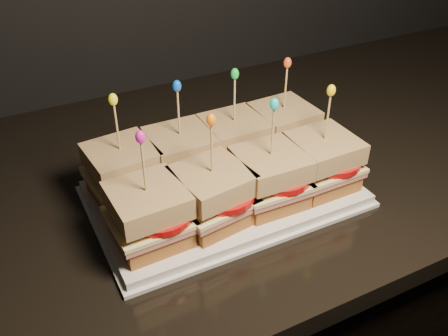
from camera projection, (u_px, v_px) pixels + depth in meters
name	position (u px, v px, depth m)	size (l,w,h in m)	color
granite_slab	(32.00, 223.00, 0.73)	(2.58, 0.67, 0.03)	black
platter	(224.00, 193.00, 0.74)	(0.38, 0.23, 0.02)	silver
platter_rim	(224.00, 197.00, 0.75)	(0.39, 0.24, 0.01)	silver
sandwich_0_bread_bot	(125.00, 187.00, 0.72)	(0.09, 0.09, 0.02)	brown
sandwich_0_ham	(124.00, 178.00, 0.71)	(0.10, 0.09, 0.01)	#C85C5E
sandwich_0_cheese	(123.00, 174.00, 0.71)	(0.10, 0.09, 0.01)	#F7E89A
sandwich_0_tomato	(132.00, 170.00, 0.70)	(0.09, 0.09, 0.01)	#B90C0D
sandwich_0_bread_top	(121.00, 158.00, 0.69)	(0.09, 0.09, 0.03)	brown
sandwich_0_pick	(117.00, 130.00, 0.67)	(0.00, 0.00, 0.09)	tan
sandwich_0_frill	(113.00, 99.00, 0.64)	(0.01, 0.01, 0.02)	#F6F214
sandwich_1_bread_bot	(182.00, 171.00, 0.75)	(0.09, 0.09, 0.02)	brown
sandwich_1_ham	(181.00, 163.00, 0.74)	(0.10, 0.09, 0.01)	#C85C5E
sandwich_1_cheese	(181.00, 159.00, 0.74)	(0.10, 0.09, 0.01)	#F7E89A
sandwich_1_tomato	(190.00, 154.00, 0.74)	(0.09, 0.09, 0.01)	#B90C0D
sandwich_1_bread_top	(180.00, 143.00, 0.72)	(0.09, 0.09, 0.03)	brown
sandwich_1_pick	(179.00, 115.00, 0.70)	(0.00, 0.00, 0.09)	tan
sandwich_1_frill	(177.00, 86.00, 0.67)	(0.01, 0.01, 0.02)	blue
sandwich_2_bread_bot	(234.00, 157.00, 0.79)	(0.09, 0.09, 0.02)	brown
sandwich_2_ham	(234.00, 148.00, 0.78)	(0.10, 0.09, 0.01)	#C85C5E
sandwich_2_cheese	(234.00, 144.00, 0.77)	(0.10, 0.09, 0.01)	#F7E89A
sandwich_2_tomato	(243.00, 140.00, 0.77)	(0.09, 0.09, 0.01)	#B90C0D
sandwich_2_bread_top	(234.00, 129.00, 0.76)	(0.09, 0.09, 0.03)	brown
sandwich_2_pick	(234.00, 102.00, 0.73)	(0.00, 0.00, 0.09)	tan
sandwich_2_frill	(235.00, 74.00, 0.71)	(0.01, 0.01, 0.02)	green
sandwich_3_bread_bot	(281.00, 144.00, 0.82)	(0.09, 0.09, 0.02)	brown
sandwich_3_ham	(282.00, 135.00, 0.81)	(0.10, 0.09, 0.01)	#C85C5E
sandwich_3_cheese	(282.00, 131.00, 0.81)	(0.10, 0.09, 0.01)	#F7E89A
sandwich_3_tomato	(291.00, 127.00, 0.80)	(0.09, 0.09, 0.01)	#B90C0D
sandwich_3_bread_top	(283.00, 116.00, 0.79)	(0.09, 0.09, 0.03)	brown
sandwich_3_pick	(285.00, 90.00, 0.77)	(0.00, 0.00, 0.09)	tan
sandwich_3_frill	(288.00, 63.00, 0.74)	(0.01, 0.01, 0.02)	#EC4521
sandwich_4_bread_bot	(151.00, 231.00, 0.64)	(0.09, 0.09, 0.02)	brown
sandwich_4_ham	(150.00, 221.00, 0.63)	(0.10, 0.09, 0.01)	#C85C5E
sandwich_4_cheese	(149.00, 217.00, 0.63)	(0.10, 0.09, 0.01)	#F7E89A
sandwich_4_tomato	(159.00, 212.00, 0.62)	(0.09, 0.09, 0.01)	#B90C0D
sandwich_4_bread_top	(147.00, 200.00, 0.61)	(0.09, 0.09, 0.03)	brown
sandwich_4_pick	(144.00, 170.00, 0.59)	(0.00, 0.00, 0.09)	tan
sandwich_4_frill	(140.00, 137.00, 0.56)	(0.01, 0.01, 0.02)	#CE1C97
sandwich_5_bread_bot	(213.00, 211.00, 0.68)	(0.09, 0.09, 0.02)	brown
sandwich_5_ham	(212.00, 202.00, 0.67)	(0.10, 0.09, 0.01)	#C85C5E
sandwich_5_cheese	(212.00, 198.00, 0.66)	(0.10, 0.09, 0.01)	#F7E89A
sandwich_5_tomato	(222.00, 193.00, 0.66)	(0.09, 0.09, 0.01)	#B90C0D
sandwich_5_bread_top	(212.00, 181.00, 0.65)	(0.09, 0.09, 0.03)	brown
sandwich_5_pick	(212.00, 152.00, 0.62)	(0.00, 0.00, 0.09)	tan
sandwich_5_frill	(211.00, 120.00, 0.60)	(0.01, 0.01, 0.02)	orange
sandwich_6_bread_bot	(269.00, 193.00, 0.71)	(0.09, 0.09, 0.02)	brown
sandwich_6_ham	(269.00, 184.00, 0.70)	(0.10, 0.09, 0.01)	#C85C5E
sandwich_6_cheese	(270.00, 180.00, 0.70)	(0.10, 0.09, 0.01)	#F7E89A
sandwich_6_tomato	(280.00, 175.00, 0.69)	(0.09, 0.09, 0.01)	#B90C0D
sandwich_6_bread_top	(271.00, 164.00, 0.68)	(0.09, 0.09, 0.03)	brown
sandwich_6_pick	(272.00, 135.00, 0.65)	(0.00, 0.00, 0.09)	tan
sandwich_6_frill	(274.00, 104.00, 0.63)	(0.01, 0.01, 0.02)	#0FCBB7
sandwich_7_bread_bot	(320.00, 177.00, 0.74)	(0.09, 0.09, 0.02)	brown
sandwich_7_ham	(321.00, 168.00, 0.73)	(0.10, 0.09, 0.01)	#C85C5E
sandwich_7_cheese	(322.00, 164.00, 0.73)	(0.10, 0.09, 0.01)	#F7E89A
sandwich_7_tomato	(331.00, 159.00, 0.72)	(0.09, 0.09, 0.01)	#B90C0D
sandwich_7_bread_top	(324.00, 148.00, 0.71)	(0.09, 0.09, 0.03)	brown
sandwich_7_pick	(327.00, 120.00, 0.69)	(0.00, 0.00, 0.09)	tan
sandwich_7_frill	(331.00, 90.00, 0.66)	(0.01, 0.01, 0.02)	yellow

